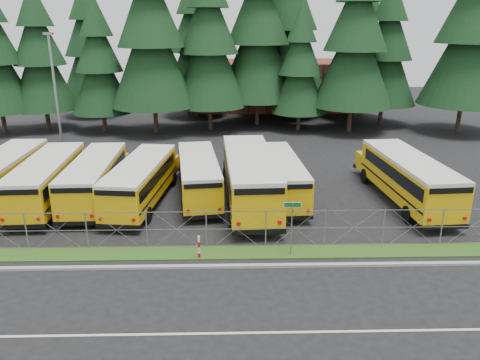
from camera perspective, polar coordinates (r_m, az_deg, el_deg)
name	(u,v)px	position (r m, az deg, el deg)	size (l,w,h in m)	color
ground	(226,238)	(25.04, -1.66, -7.11)	(120.00, 120.00, 0.00)	black
curb	(226,266)	(22.26, -1.69, -10.45)	(50.00, 0.25, 0.12)	gray
grass_verge	(226,253)	(23.50, -1.67, -8.85)	(50.00, 1.40, 0.06)	#204513
road_lane_line	(226,333)	(18.17, -1.75, -18.17)	(50.00, 0.12, 0.01)	beige
chainlink_fence	(226,229)	(23.70, -1.69, -5.99)	(44.00, 0.10, 2.00)	gray
brick_building	(273,84)	(63.29, 4.00, 11.54)	(22.00, 10.00, 6.00)	brown
bus_0	(7,177)	(33.46, -26.58, 0.30)	(2.63, 11.16, 2.93)	#D9A306
bus_1	(49,181)	(31.72, -22.22, -0.09)	(2.57, 10.88, 2.85)	#D9A306
bus_2	(96,180)	(31.08, -17.14, 0.04)	(2.50, 10.58, 2.77)	#D9A306
bus_3	(143,182)	(29.92, -11.76, -0.23)	(2.50, 10.58, 2.77)	#D9A306
bus_4	(199,177)	(30.53, -5.08, 0.41)	(2.42, 10.26, 2.69)	#D9A306
bus_5	(249,178)	(29.19, 1.12, 0.19)	(2.92, 12.38, 3.24)	#D9A306
bus_6	(279,177)	(30.41, 4.80, 0.35)	(2.43, 10.28, 2.69)	#D9A306
bus_east	(405,179)	(31.27, 19.50, 0.12)	(2.70, 11.43, 3.00)	#D9A306
street_sign	(292,217)	(22.58, 6.35, -4.54)	(0.84, 0.55, 2.81)	gray
striped_bollard	(199,247)	(22.84, -5.02, -8.18)	(0.11, 0.11, 1.20)	#B20C0C
light_standard	(56,94)	(40.33, -21.54, 9.76)	(0.70, 0.35, 10.14)	gray
conifer_1	(40,58)	(53.17, -23.23, 13.54)	(6.72, 6.72, 14.85)	black
conifer_2	(99,65)	(50.31, -16.80, 13.28)	(6.13, 6.13, 13.56)	black
conifer_3	(151,37)	(48.33, -10.81, 16.70)	(8.54, 8.54, 18.88)	black
conifer_4	(209,45)	(49.14, -3.84, 16.09)	(7.83, 7.83, 17.31)	black
conifer_5	(258,35)	(51.57, 2.20, 17.23)	(8.63, 8.63, 19.09)	black
conifer_6	(300,69)	(49.33, 7.37, 13.33)	(5.76, 5.76, 12.73)	black
conifer_7	(356,42)	(49.49, 13.90, 16.05)	(8.16, 8.16, 18.04)	black
conifer_8	(387,52)	(54.01, 17.43, 14.61)	(7.03, 7.03, 15.55)	black
conifer_9	(472,33)	(52.85, 26.41, 15.74)	(8.90, 8.90, 19.68)	black
conifer_10	(89,49)	(59.41, -17.96, 14.96)	(7.12, 7.12, 15.74)	black
conifer_11	(195,45)	(56.76, -5.56, 16.05)	(7.52, 7.52, 16.63)	black
conifer_12	(284,20)	(56.61, 5.39, 18.80)	(9.97, 9.97, 22.06)	black
conifer_13	(360,44)	(56.87, 14.42, 15.75)	(7.67, 7.67, 16.96)	black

